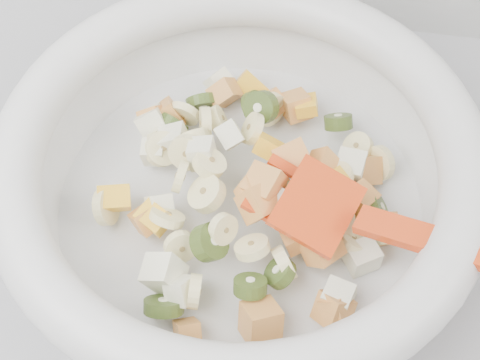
# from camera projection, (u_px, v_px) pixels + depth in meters

# --- Properties ---
(mixing_bowl) EXTENTS (0.44, 0.35, 0.11)m
(mixing_bowl) POSITION_uv_depth(u_px,v_px,m) (241.00, 175.00, 0.52)
(mixing_bowl) COLOR silver
(mixing_bowl) RESTS_ON counter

